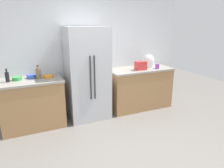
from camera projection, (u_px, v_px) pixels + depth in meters
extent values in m
plane|color=slate|center=(127.00, 158.00, 3.11)|extent=(9.90, 9.90, 0.00)
cube|color=silver|center=(84.00, 45.00, 4.45)|extent=(4.65, 0.10, 2.96)
cube|color=#9E7247|center=(33.00, 105.00, 3.95)|extent=(1.12, 0.64, 0.90)
cube|color=gray|center=(30.00, 81.00, 3.82)|extent=(1.15, 0.67, 0.04)
cube|color=#9E7247|center=(139.00, 89.00, 4.88)|extent=(1.45, 0.64, 0.90)
cube|color=gray|center=(140.00, 69.00, 4.74)|extent=(1.48, 0.67, 0.04)
cube|color=#B7BABF|center=(87.00, 74.00, 4.23)|extent=(0.82, 0.65, 1.88)
cylinder|color=#262628|center=(91.00, 78.00, 3.92)|extent=(0.02, 0.02, 0.85)
cylinder|color=#262628|center=(95.00, 78.00, 3.95)|extent=(0.02, 0.02, 0.85)
cube|color=red|center=(141.00, 66.00, 4.58)|extent=(0.23, 0.16, 0.19)
cylinder|color=white|center=(148.00, 63.00, 4.90)|extent=(0.26, 0.26, 0.17)
sphere|color=white|center=(149.00, 59.00, 4.88)|extent=(0.24, 0.24, 0.24)
cylinder|color=brown|center=(38.00, 74.00, 3.87)|extent=(0.08, 0.08, 0.19)
cylinder|color=brown|center=(38.00, 67.00, 3.83)|extent=(0.04, 0.04, 0.05)
cylinder|color=#333338|center=(38.00, 65.00, 3.82)|extent=(0.04, 0.04, 0.02)
cylinder|color=black|center=(7.00, 77.00, 3.66)|extent=(0.07, 0.07, 0.18)
cylinder|color=black|center=(6.00, 71.00, 3.62)|extent=(0.03, 0.03, 0.05)
cylinder|color=#333338|center=(6.00, 69.00, 3.61)|extent=(0.03, 0.03, 0.02)
cylinder|color=teal|center=(138.00, 66.00, 4.80)|extent=(0.07, 0.07, 0.10)
cylinder|color=purple|center=(157.00, 66.00, 4.72)|extent=(0.09, 0.09, 0.11)
cylinder|color=green|center=(17.00, 78.00, 3.79)|extent=(0.17, 0.17, 0.06)
cylinder|color=orange|center=(48.00, 76.00, 3.97)|extent=(0.19, 0.19, 0.05)
cylinder|color=blue|center=(31.00, 76.00, 3.92)|extent=(0.17, 0.17, 0.07)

